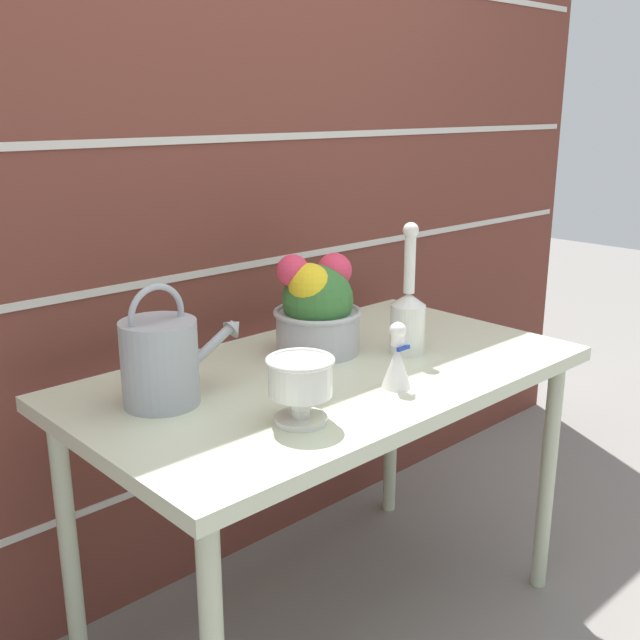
{
  "coord_description": "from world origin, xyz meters",
  "views": [
    {
      "loc": [
        -1.21,
        -1.25,
        1.37
      ],
      "look_at": [
        0.0,
        0.04,
        0.86
      ],
      "focal_mm": 42.0,
      "sensor_mm": 36.0,
      "label": 1
    }
  ],
  "objects_px": {
    "flower_planter": "(317,308)",
    "figurine_vase": "(397,361)",
    "watering_can": "(161,360)",
    "crystal_pedestal_bowl": "(300,381)",
    "glass_decanter": "(408,314)"
  },
  "relations": [
    {
      "from": "watering_can",
      "to": "figurine_vase",
      "type": "relative_size",
      "value": 1.98
    },
    {
      "from": "crystal_pedestal_bowl",
      "to": "figurine_vase",
      "type": "height_order",
      "value": "figurine_vase"
    },
    {
      "from": "crystal_pedestal_bowl",
      "to": "flower_planter",
      "type": "xyz_separation_m",
      "value": [
        0.33,
        0.31,
        0.03
      ]
    },
    {
      "from": "crystal_pedestal_bowl",
      "to": "flower_planter",
      "type": "height_order",
      "value": "flower_planter"
    },
    {
      "from": "crystal_pedestal_bowl",
      "to": "glass_decanter",
      "type": "height_order",
      "value": "glass_decanter"
    },
    {
      "from": "crystal_pedestal_bowl",
      "to": "figurine_vase",
      "type": "bearing_deg",
      "value": -1.06
    },
    {
      "from": "watering_can",
      "to": "glass_decanter",
      "type": "bearing_deg",
      "value": -12.0
    },
    {
      "from": "flower_planter",
      "to": "figurine_vase",
      "type": "bearing_deg",
      "value": -97.59
    },
    {
      "from": "watering_can",
      "to": "crystal_pedestal_bowl",
      "type": "bearing_deg",
      "value": -61.78
    },
    {
      "from": "glass_decanter",
      "to": "figurine_vase",
      "type": "height_order",
      "value": "glass_decanter"
    },
    {
      "from": "glass_decanter",
      "to": "crystal_pedestal_bowl",
      "type": "bearing_deg",
      "value": -164.17
    },
    {
      "from": "watering_can",
      "to": "glass_decanter",
      "type": "height_order",
      "value": "glass_decanter"
    },
    {
      "from": "watering_can",
      "to": "flower_planter",
      "type": "bearing_deg",
      "value": 3.24
    },
    {
      "from": "watering_can",
      "to": "crystal_pedestal_bowl",
      "type": "distance_m",
      "value": 0.32
    },
    {
      "from": "watering_can",
      "to": "flower_planter",
      "type": "relative_size",
      "value": 1.17
    }
  ]
}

